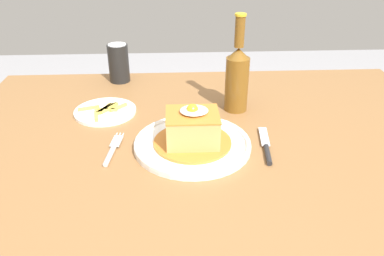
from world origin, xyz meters
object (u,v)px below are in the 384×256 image
object	(u,v)px
knife	(267,149)
beer_bottle_amber	(237,76)
side_plate_fries	(105,111)
fork	(112,151)
main_plate	(192,144)
soda_can	(119,63)

from	to	relation	value
knife	beer_bottle_amber	size ratio (longest dim) A/B	0.62
side_plate_fries	knife	bearing A→B (deg)	-28.68
fork	side_plate_fries	distance (m)	0.21
fork	beer_bottle_amber	xyz separation A→B (m)	(0.32, 0.22, 0.09)
knife	main_plate	bearing A→B (deg)	170.59
fork	soda_can	distance (m)	0.45
beer_bottle_amber	side_plate_fries	xyz separation A→B (m)	(-0.36, -0.01, -0.09)
knife	side_plate_fries	size ratio (longest dim) A/B	0.98
fork	knife	xyz separation A→B (m)	(0.36, -0.01, 0.00)
knife	side_plate_fries	distance (m)	0.46
soda_can	main_plate	bearing A→B (deg)	-63.23
beer_bottle_amber	side_plate_fries	world-z (taller)	beer_bottle_amber
soda_can	beer_bottle_amber	bearing A→B (deg)	-33.63
main_plate	soda_can	world-z (taller)	soda_can
main_plate	side_plate_fries	world-z (taller)	main_plate
knife	soda_can	bearing A→B (deg)	130.20
fork	side_plate_fries	size ratio (longest dim) A/B	0.83
beer_bottle_amber	side_plate_fries	bearing A→B (deg)	-178.93
fork	knife	distance (m)	0.36
soda_can	side_plate_fries	bearing A→B (deg)	-93.50
soda_can	side_plate_fries	distance (m)	0.25
soda_can	beer_bottle_amber	size ratio (longest dim) A/B	0.47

